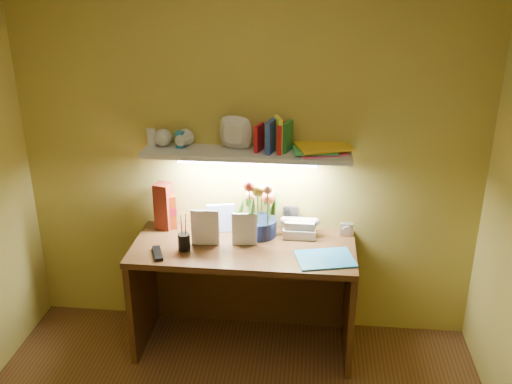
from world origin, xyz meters
TOP-DOWN VIEW (x-y plane):
  - desk at (0.00, 1.20)m, footprint 1.40×0.60m
  - flower_bouquet at (0.08, 1.37)m, footprint 0.32×0.32m
  - telephone at (0.34, 1.38)m, footprint 0.21×0.16m
  - desk_clock at (0.65, 1.42)m, footprint 0.08×0.04m
  - whisky_bottle at (-0.52, 1.41)m, footprint 0.10×0.10m
  - whisky_box at (-0.55, 1.40)m, footprint 0.12×0.12m
  - pen_cup at (-0.36, 1.11)m, footprint 0.10×0.10m
  - art_card at (-0.17, 1.40)m, footprint 0.19×0.08m
  - tv_remote at (-0.51, 1.03)m, footprint 0.11×0.18m
  - blue_folder at (0.51, 1.08)m, footprint 0.39×0.32m
  - desk_book_a at (-0.33, 1.19)m, footprint 0.18×0.02m
  - desk_book_b at (-0.07, 1.21)m, footprint 0.16×0.02m
  - wall_shelf at (0.00, 1.38)m, footprint 1.32×0.34m

SIDE VIEW (x-z plane):
  - desk at x=0.00m, z-range 0.00..0.75m
  - blue_folder at x=0.51m, z-range 0.75..0.76m
  - tv_remote at x=-0.51m, z-range 0.75..0.77m
  - desk_clock at x=0.65m, z-range 0.75..0.83m
  - telephone at x=0.34m, z-range 0.75..0.88m
  - pen_cup at x=-0.36m, z-range 0.75..0.93m
  - art_card at x=-0.17m, z-range 0.75..0.93m
  - desk_book_b at x=-0.07m, z-range 0.75..0.97m
  - desk_book_a at x=-0.33m, z-range 0.75..0.99m
  - whisky_bottle at x=-0.52m, z-range 0.75..1.05m
  - whisky_box at x=-0.55m, z-range 0.75..1.07m
  - flower_bouquet at x=0.08m, z-range 0.75..1.14m
  - wall_shelf at x=0.00m, z-range 1.21..1.46m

